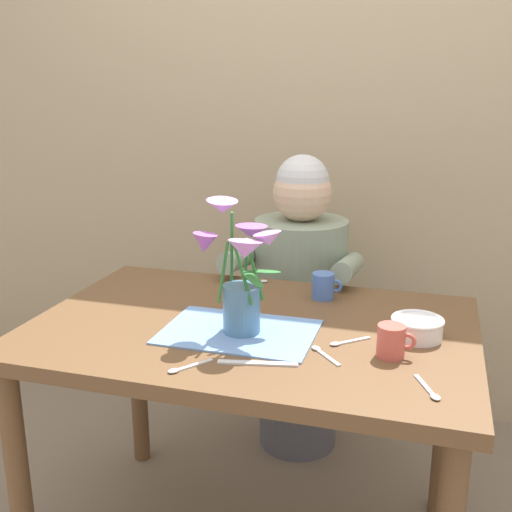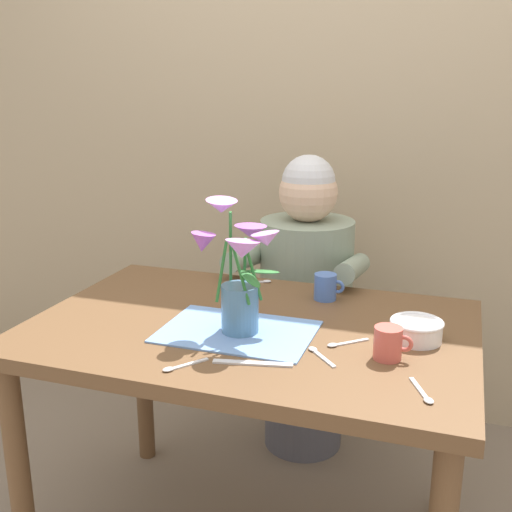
{
  "view_description": "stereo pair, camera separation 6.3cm",
  "coord_description": "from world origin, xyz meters",
  "px_view_note": "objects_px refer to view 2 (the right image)",
  "views": [
    {
      "loc": [
        0.46,
        -1.51,
        1.38
      ],
      "look_at": [
        -0.0,
        0.05,
        0.92
      ],
      "focal_mm": 43.37,
      "sensor_mm": 36.0,
      "label": 1
    },
    {
      "loc": [
        0.52,
        -1.49,
        1.38
      ],
      "look_at": [
        -0.0,
        0.05,
        0.92
      ],
      "focal_mm": 43.37,
      "sensor_mm": 36.0,
      "label": 2
    }
  ],
  "objects_px": {
    "flower_vase": "(239,273)",
    "coffee_cup": "(389,343)",
    "seated_person": "(306,309)",
    "tea_cup": "(326,287)",
    "ceramic_bowl": "(416,329)",
    "dinner_knife": "(253,363)"
  },
  "relations": [
    {
      "from": "flower_vase",
      "to": "ceramic_bowl",
      "type": "distance_m",
      "value": 0.48
    },
    {
      "from": "tea_cup",
      "to": "coffee_cup",
      "type": "relative_size",
      "value": 1.0
    },
    {
      "from": "tea_cup",
      "to": "dinner_knife",
      "type": "bearing_deg",
      "value": -97.27
    },
    {
      "from": "ceramic_bowl",
      "to": "flower_vase",
      "type": "bearing_deg",
      "value": -167.57
    },
    {
      "from": "dinner_knife",
      "to": "coffee_cup",
      "type": "relative_size",
      "value": 2.04
    },
    {
      "from": "ceramic_bowl",
      "to": "dinner_knife",
      "type": "bearing_deg",
      "value": -142.81
    },
    {
      "from": "seated_person",
      "to": "coffee_cup",
      "type": "relative_size",
      "value": 12.2
    },
    {
      "from": "dinner_knife",
      "to": "tea_cup",
      "type": "bearing_deg",
      "value": 70.86
    },
    {
      "from": "seated_person",
      "to": "tea_cup",
      "type": "bearing_deg",
      "value": -70.87
    },
    {
      "from": "seated_person",
      "to": "tea_cup",
      "type": "height_order",
      "value": "seated_person"
    },
    {
      "from": "flower_vase",
      "to": "dinner_knife",
      "type": "height_order",
      "value": "flower_vase"
    },
    {
      "from": "flower_vase",
      "to": "tea_cup",
      "type": "relative_size",
      "value": 3.75
    },
    {
      "from": "tea_cup",
      "to": "flower_vase",
      "type": "bearing_deg",
      "value": -115.9
    },
    {
      "from": "seated_person",
      "to": "ceramic_bowl",
      "type": "relative_size",
      "value": 8.35
    },
    {
      "from": "seated_person",
      "to": "dinner_knife",
      "type": "height_order",
      "value": "seated_person"
    },
    {
      "from": "flower_vase",
      "to": "coffee_cup",
      "type": "relative_size",
      "value": 3.75
    },
    {
      "from": "ceramic_bowl",
      "to": "tea_cup",
      "type": "xyz_separation_m",
      "value": [
        -0.29,
        0.23,
        0.01
      ]
    },
    {
      "from": "seated_person",
      "to": "ceramic_bowl",
      "type": "bearing_deg",
      "value": -56.81
    },
    {
      "from": "tea_cup",
      "to": "ceramic_bowl",
      "type": "bearing_deg",
      "value": -38.67
    },
    {
      "from": "seated_person",
      "to": "ceramic_bowl",
      "type": "xyz_separation_m",
      "value": [
        0.43,
        -0.59,
        0.21
      ]
    },
    {
      "from": "flower_vase",
      "to": "tea_cup",
      "type": "distance_m",
      "value": 0.39
    },
    {
      "from": "ceramic_bowl",
      "to": "tea_cup",
      "type": "bearing_deg",
      "value": 141.33
    }
  ]
}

